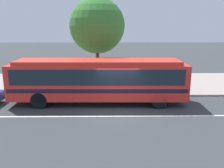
{
  "coord_description": "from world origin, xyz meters",
  "views": [
    {
      "loc": [
        -0.55,
        -13.41,
        4.92
      ],
      "look_at": [
        -0.32,
        1.47,
        1.3
      ],
      "focal_mm": 38.55,
      "sensor_mm": 36.0,
      "label": 1
    }
  ],
  "objects": [
    {
      "name": "pedestrian_walking_along_curb",
      "position": [
        2.19,
        3.94,
        1.13
      ],
      "size": [
        0.44,
        0.44,
        1.72
      ],
      "color": "#273138",
      "rests_on": "sidewalk_slab"
    },
    {
      "name": "ground_plane",
      "position": [
        0.0,
        0.0,
        0.0
      ],
      "size": [
        120.0,
        120.0,
        0.0
      ],
      "primitive_type": "plane",
      "color": "#363A3D"
    },
    {
      "name": "pedestrian_waiting_near_sign",
      "position": [
        4.37,
        5.02,
        1.07
      ],
      "size": [
        0.37,
        0.37,
        1.63
      ],
      "color": "#2B2B32",
      "rests_on": "sidewalk_slab"
    },
    {
      "name": "transit_bus",
      "position": [
        -1.18,
        1.6,
        1.65
      ],
      "size": [
        11.12,
        2.61,
        2.83
      ],
      "color": "red",
      "rests_on": "ground_plane"
    },
    {
      "name": "sidewalk_slab",
      "position": [
        0.0,
        6.95,
        0.06
      ],
      "size": [
        60.0,
        8.0,
        0.12
      ],
      "primitive_type": "cube",
      "color": "#A19289",
      "rests_on": "ground_plane"
    },
    {
      "name": "street_tree_near_stop",
      "position": [
        -1.39,
        5.6,
        4.9
      ],
      "size": [
        4.26,
        4.26,
        6.92
      ],
      "color": "brown",
      "rests_on": "sidewalk_slab"
    },
    {
      "name": "lane_stripe_center",
      "position": [
        0.0,
        -0.8,
        0.0
      ],
      "size": [
        56.0,
        0.16,
        0.01
      ],
      "primitive_type": "cube",
      "color": "silver",
      "rests_on": "ground_plane"
    },
    {
      "name": "bus_stop_sign",
      "position": [
        4.0,
        3.57,
        1.7
      ],
      "size": [
        0.17,
        0.43,
        2.45
      ],
      "color": "gray",
      "rests_on": "sidewalk_slab"
    },
    {
      "name": "pedestrian_standing_by_tree",
      "position": [
        -5.34,
        3.86,
        1.11
      ],
      "size": [
        0.48,
        0.48,
        1.68
      ],
      "color": "navy",
      "rests_on": "sidewalk_slab"
    }
  ]
}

